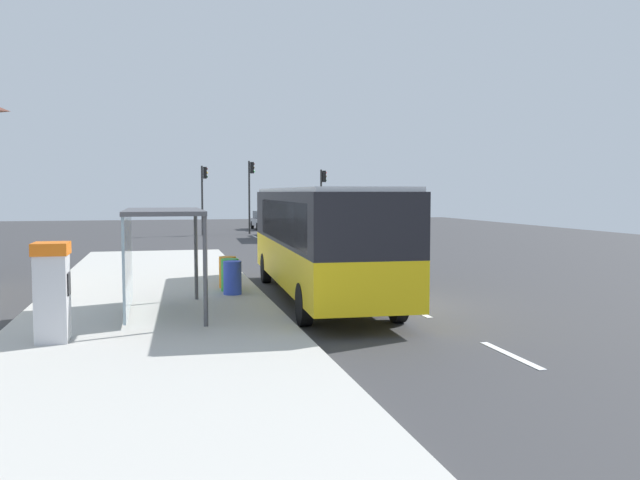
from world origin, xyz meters
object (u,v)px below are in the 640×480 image
at_px(sedan_near, 283,225).
at_px(recycling_bin_green, 230,275).
at_px(traffic_light_near_side, 322,191).
at_px(traffic_light_median, 250,186).
at_px(recycling_bin_orange, 228,272).
at_px(traffic_light_far_side, 204,189).
at_px(sedan_far, 265,220).
at_px(bus_shelter, 150,234).
at_px(white_van, 291,219).
at_px(bus, 320,236).
at_px(ticket_machine, 52,291).
at_px(recycling_bin_blue, 232,278).

xyz_separation_m(sedan_near, recycling_bin_green, (-6.50, -27.14, -0.14)).
relative_size(recycling_bin_green, traffic_light_near_side, 0.20).
height_order(recycling_bin_green, traffic_light_near_side, traffic_light_near_side).
height_order(sedan_near, traffic_light_median, traffic_light_median).
bearing_deg(recycling_bin_green, traffic_light_near_side, 71.07).
xyz_separation_m(recycling_bin_orange, traffic_light_median, (4.60, 29.19, 2.91)).
xyz_separation_m(traffic_light_near_side, traffic_light_far_side, (-8.60, 0.80, 0.14)).
bearing_deg(sedan_far, sedan_near, -90.00).
distance_m(traffic_light_near_side, bus_shelter, 33.75).
bearing_deg(white_van, sedan_near, 88.44).
height_order(recycling_bin_green, bus_shelter, bus_shelter).
height_order(sedan_near, sedan_far, same).
relative_size(white_van, traffic_light_far_side, 1.06).
relative_size(bus, traffic_light_median, 2.05).
distance_m(ticket_machine, traffic_light_far_side, 35.48).
distance_m(bus, recycling_bin_orange, 3.27).
distance_m(sedan_near, traffic_light_near_side, 4.16).
relative_size(bus, recycling_bin_orange, 11.68).
distance_m(bus, traffic_light_median, 31.06).
height_order(recycling_bin_blue, traffic_light_near_side, traffic_light_near_side).
height_order(sedan_far, traffic_light_far_side, traffic_light_far_side).
height_order(traffic_light_far_side, traffic_light_median, traffic_light_median).
distance_m(recycling_bin_blue, bus_shelter, 3.68).
distance_m(ticket_machine, traffic_light_median, 36.95).
distance_m(recycling_bin_blue, recycling_bin_orange, 1.40).
bearing_deg(ticket_machine, white_van, 70.49).
distance_m(sedan_near, ticket_machine, 34.73).
bearing_deg(sedan_far, recycling_bin_orange, -100.58).
xyz_separation_m(recycling_bin_orange, traffic_light_near_side, (9.70, 27.59, 2.52)).
bearing_deg(traffic_light_median, sedan_far, 71.24).
distance_m(sedan_near, bus_shelter, 31.66).
distance_m(recycling_bin_green, recycling_bin_orange, 0.70).
distance_m(ticket_machine, traffic_light_near_side, 36.95).
xyz_separation_m(sedan_far, recycling_bin_orange, (-6.50, -34.79, -0.14)).
xyz_separation_m(recycling_bin_green, traffic_light_far_side, (1.10, 29.09, 2.66)).
bearing_deg(recycling_bin_green, ticket_machine, -124.22).
relative_size(traffic_light_far_side, bus_shelter, 1.25).
bearing_deg(sedan_near, sedan_far, 90.00).
relative_size(recycling_bin_blue, traffic_light_far_side, 0.19).
xyz_separation_m(sedan_far, recycling_bin_blue, (-6.50, -36.19, -0.14)).
relative_size(white_van, recycling_bin_orange, 5.56).
relative_size(sedan_far, traffic_light_far_side, 0.89).
xyz_separation_m(bus, sedan_far, (4.01, 36.55, -1.05)).
bearing_deg(bus, sedan_far, 83.74).
distance_m(bus, recycling_bin_green, 2.95).
xyz_separation_m(sedan_near, traffic_light_near_side, (3.20, 1.15, 2.38)).
relative_size(recycling_bin_orange, traffic_light_near_side, 0.20).
bearing_deg(bus_shelter, sedan_near, 74.01).
bearing_deg(recycling_bin_orange, ticket_machine, -121.32).
bearing_deg(traffic_light_near_side, sedan_near, -160.27).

